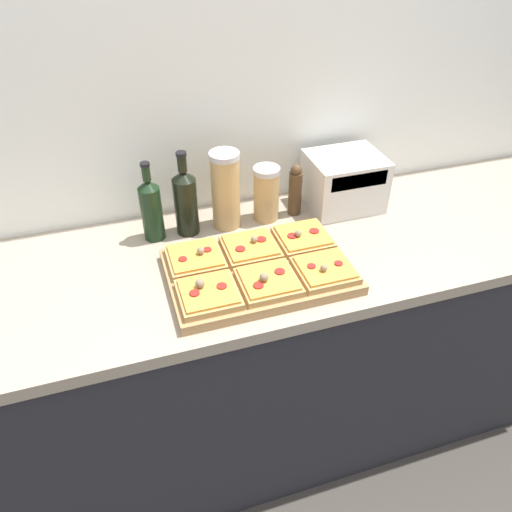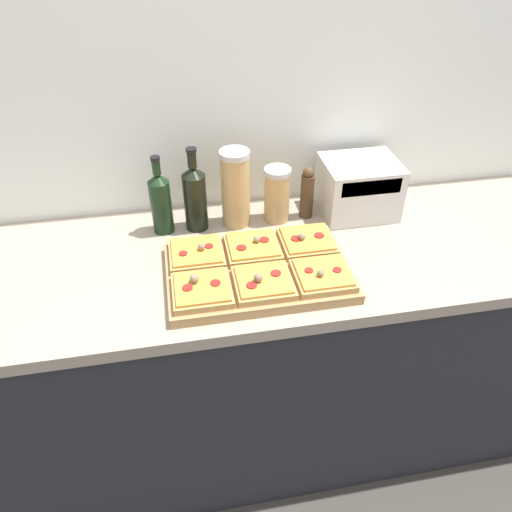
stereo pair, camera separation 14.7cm
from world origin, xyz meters
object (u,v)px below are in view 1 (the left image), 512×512
at_px(pepper_mill, 295,190).
at_px(toaster_oven, 344,181).
at_px(grain_jar_tall, 226,190).
at_px(cutting_board, 259,271).
at_px(grain_jar_short, 266,193).
at_px(wine_bottle, 186,201).
at_px(olive_oil_bottle, 151,208).

distance_m(pepper_mill, toaster_oven, 0.18).
relative_size(grain_jar_tall, toaster_oven, 0.97).
bearing_deg(cutting_board, grain_jar_short, 67.70).
bearing_deg(grain_jar_short, toaster_oven, -0.17).
bearing_deg(wine_bottle, pepper_mill, 0.00).
relative_size(grain_jar_tall, grain_jar_short, 1.39).
xyz_separation_m(grain_jar_short, toaster_oven, (0.29, -0.00, -0.00)).
bearing_deg(pepper_mill, wine_bottle, 180.00).
relative_size(grain_jar_tall, pepper_mill, 1.43).
height_order(wine_bottle, pepper_mill, wine_bottle).
relative_size(wine_bottle, pepper_mill, 1.54).
xyz_separation_m(grain_jar_tall, toaster_oven, (0.43, -0.00, -0.04)).
bearing_deg(olive_oil_bottle, toaster_oven, -0.07).
bearing_deg(grain_jar_short, cutting_board, -112.30).
bearing_deg(grain_jar_tall, wine_bottle, 180.00).
xyz_separation_m(cutting_board, grain_jar_short, (0.12, 0.29, 0.08)).
height_order(cutting_board, olive_oil_bottle, olive_oil_bottle).
relative_size(grain_jar_short, pepper_mill, 1.03).
distance_m(cutting_board, olive_oil_bottle, 0.40).
distance_m(grain_jar_tall, toaster_oven, 0.43).
height_order(wine_bottle, grain_jar_short, wine_bottle).
height_order(cutting_board, grain_jar_short, grain_jar_short).
distance_m(wine_bottle, grain_jar_tall, 0.13).
distance_m(grain_jar_tall, pepper_mill, 0.25).
distance_m(cutting_board, pepper_mill, 0.38).
xyz_separation_m(wine_bottle, grain_jar_short, (0.27, 0.00, -0.02)).
bearing_deg(grain_jar_tall, cutting_board, -86.23).
bearing_deg(grain_jar_short, grain_jar_tall, 180.00).
distance_m(wine_bottle, toaster_oven, 0.56).
relative_size(wine_bottle, toaster_oven, 1.04).
distance_m(olive_oil_bottle, grain_jar_short, 0.38).
height_order(grain_jar_short, pepper_mill, grain_jar_short).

